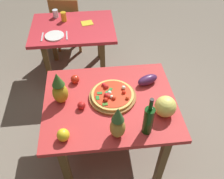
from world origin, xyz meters
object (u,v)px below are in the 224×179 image
Objects in this scene: bell_pepper at (63,135)px; tomato_near_board at (81,105)px; fork_utensil at (42,37)px; background_table at (74,34)px; drinking_glass_juice at (64,17)px; dining_chair at (67,21)px; napkin_folded at (87,23)px; dinner_plate at (55,36)px; pizza_board at (113,97)px; pineapple_right at (59,89)px; knife_utensil at (67,35)px; tomato_beside_pepper at (75,79)px; drinking_glass_water at (56,14)px; pineapple_left at (118,124)px; melon at (165,107)px; pizza at (112,94)px; eggplant at (148,80)px; display_table at (110,108)px; wine_bottle at (148,120)px.

tomato_near_board is at bearing 64.58° from bell_pepper.
background_table is at bearing 30.35° from fork_utensil.
drinking_glass_juice reaches higher than tomato_near_board.
dining_chair reaches higher than napkin_folded.
pizza_board is at bearing -61.31° from dinner_plate.
bell_pepper reaches higher than dinner_plate.
bell_pepper reaches higher than pizza_board.
drinking_glass_juice reaches higher than bell_pepper.
knife_utensil is at bearing 89.40° from pineapple_right.
tomato_beside_pepper is (-0.32, 0.23, 0.03)m from pizza_board.
napkin_folded is at bearing -26.85° from drinking_glass_water.
pizza_board is (0.47, -1.84, 0.26)m from dining_chair.
fork_utensil is at bearing 116.27° from pineapple_left.
melon reaches higher than napkin_folded.
melon is 1.96m from drinking_glass_water.
drinking_glass_juice reaches higher than pizza.
napkin_folded is at bearing 114.24° from eggplant.
napkin_folded is (0.22, 1.66, -0.04)m from bell_pepper.
tomato_beside_pepper is at bearing 172.80° from eggplant.
pizza is 1.11m from knife_utensil.
drinking_glass_juice is (-0.10, 0.15, 0.17)m from background_table.
fork_utensil is (-0.30, 1.40, -0.04)m from bell_pepper.
display_table is 1.33× the size of dining_chair.
background_table is 0.31m from dinner_plate.
bell_pepper is (0.03, -0.38, -0.09)m from pineapple_right.
drinking_glass_juice is (-0.20, 1.47, 0.02)m from tomato_near_board.
knife_utensil reaches higher than background_table.
drinking_glass_water is (-0.57, 1.49, 0.01)m from pizza.
pineapple_right is 1.49m from drinking_glass_water.
eggplant is (0.77, 0.14, -0.09)m from pineapple_right.
drinking_glass_water is (-0.21, 0.26, 0.16)m from background_table.
pizza_board is at bearing -68.91° from drinking_glass_water.
pineapple_left is (0.35, -1.61, 0.25)m from background_table.
drinking_glass_water reaches higher than tomato_beside_pepper.
eggplant is at bearing 21.36° from tomato_near_board.
pineapple_left is at bearing -68.47° from dinner_plate.
pineapple_right is at bearing 149.84° from wine_bottle.
melon is 1.75× the size of drinking_glass_water.
display_table is at bearing -57.53° from fork_utensil.
wine_bottle is 2.07× the size of melon.
tomato_near_board is at bearing 169.12° from melon.
bell_pepper reaches higher than tomato_near_board.
pizza_board is 3.93× the size of bell_pepper.
pizza is 3.52× the size of bell_pepper.
bell_pepper is (-0.40, -0.38, 0.03)m from pizza_board.
display_table is 1.31m from background_table.
drinking_glass_juice is 0.65× the size of fork_utensil.
bell_pepper is 1.41m from knife_utensil.
display_table is at bearing -70.27° from drinking_glass_water.
pineapple_right is at bearing -84.60° from drinking_glass_water.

